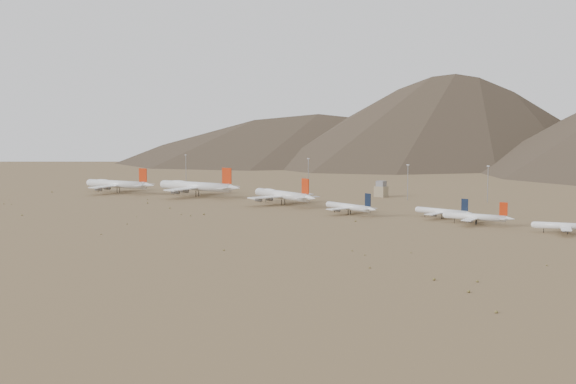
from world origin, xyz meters
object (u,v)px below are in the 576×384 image
Objects in this scene: widebody_centre at (196,186)px; narrowbody_b at (443,212)px; widebody_east at (282,195)px; widebody_west at (117,184)px; narrowbody_a at (350,207)px; control_tower at (381,190)px.

narrowbody_b is (201.20, -3.96, -3.63)m from widebody_centre.
widebody_centre is 201.27m from narrowbody_b.
widebody_east is (83.87, -3.53, -1.08)m from widebody_centre.
widebody_east is at bearing -3.34° from widebody_west.
narrowbody_a is (147.64, -19.92, -3.19)m from widebody_centre.
control_tower is at bearing 123.00° from narrowbody_a.
widebody_centre reaches higher than narrowbody_a.
widebody_east is 1.65× the size of narrowbody_b.
widebody_west reaches higher than widebody_east.
narrowbody_b is 3.20× the size of control_tower.
widebody_east is at bearing -7.18° from widebody_centre.
widebody_east is 88.24m from control_tower.
narrowbody_b is at bearing -43.49° from control_tower.
widebody_centre reaches higher than widebody_east.
widebody_west is 1.76× the size of narrowbody_b.
widebody_centre is 149.01m from narrowbody_a.
narrowbody_b is (53.56, 15.96, -0.44)m from narrowbody_a.
widebody_centre is 1.19× the size of widebody_east.
narrowbody_a is (63.77, -16.39, -2.11)m from widebody_east.
widebody_centre is 83.95m from widebody_east.
narrowbody_b is (269.52, 14.03, -2.84)m from widebody_west.
narrowbody_a is 3.47× the size of control_tower.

